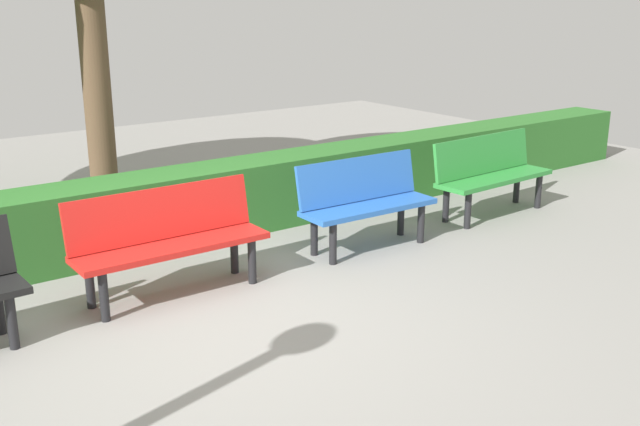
{
  "coord_description": "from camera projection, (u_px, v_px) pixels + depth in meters",
  "views": [
    {
      "loc": [
        2.44,
        4.64,
        2.36
      ],
      "look_at": [
        -1.2,
        -0.26,
        0.55
      ],
      "focal_mm": 41.64,
      "sensor_mm": 36.0,
      "label": 1
    }
  ],
  "objects": [
    {
      "name": "bench_red",
      "position": [
        168.0,
        236.0,
        5.98
      ],
      "size": [
        1.59,
        0.47,
        0.86
      ],
      "rotation": [
        0.0,
        0.0,
        -0.01
      ],
      "color": "red",
      "rests_on": "ground_plane"
    },
    {
      "name": "ground_plane",
      "position": [
        214.0,
        317.0,
        5.64
      ],
      "size": [
        17.02,
        17.02,
        0.0
      ],
      "primitive_type": "plane",
      "color": "gray"
    },
    {
      "name": "bench_green",
      "position": [
        490.0,
        171.0,
        8.17
      ],
      "size": [
        1.55,
        0.52,
        0.86
      ],
      "rotation": [
        0.0,
        0.0,
        0.04
      ],
      "color": "#2D8C38",
      "rests_on": "ground_plane"
    },
    {
      "name": "bench_blue",
      "position": [
        365.0,
        199.0,
        7.08
      ],
      "size": [
        1.38,
        0.5,
        0.86
      ],
      "rotation": [
        0.0,
        0.0,
        -0.03
      ],
      "color": "blue",
      "rests_on": "ground_plane"
    },
    {
      "name": "hedge_row",
      "position": [
        206.0,
        202.0,
        7.43
      ],
      "size": [
        13.02,
        0.59,
        0.71
      ],
      "primitive_type": "cube",
      "color": "#2D6B28",
      "rests_on": "ground_plane"
    }
  ]
}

